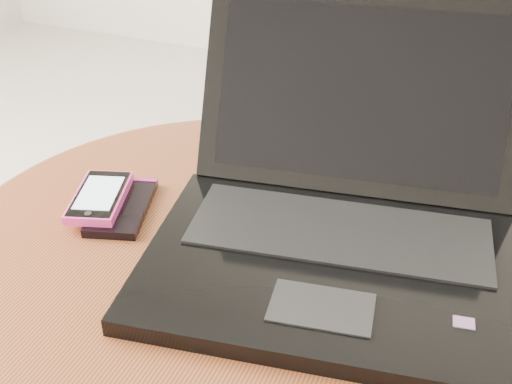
% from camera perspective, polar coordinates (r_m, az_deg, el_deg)
% --- Properties ---
extents(table, '(0.69, 0.69, 0.55)m').
position_cam_1_polar(table, '(0.84, -2.21, -11.15)').
color(table, brown).
rests_on(table, ground).
extents(laptop, '(0.45, 0.44, 0.24)m').
position_cam_1_polar(laptop, '(0.74, 7.33, -1.90)').
color(laptop, black).
rests_on(laptop, table).
extents(phone_black, '(0.10, 0.14, 0.01)m').
position_cam_1_polar(phone_black, '(0.83, -11.51, -1.24)').
color(phone_black, black).
rests_on(phone_black, table).
extents(phone_pink, '(0.09, 0.12, 0.01)m').
position_cam_1_polar(phone_pink, '(0.84, -13.37, -0.42)').
color(phone_pink, '#EC3C96').
rests_on(phone_pink, phone_black).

